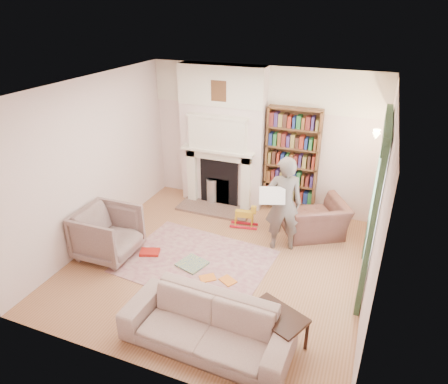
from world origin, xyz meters
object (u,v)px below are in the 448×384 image
at_px(rocking_horse, 244,216).
at_px(armchair_reading, 315,219).
at_px(bookcase, 292,157).
at_px(coffee_table, 276,329).
at_px(armchair_left, 108,233).
at_px(paraffin_heater, 212,191).
at_px(man_reading, 284,204).
at_px(sofa, 207,325).

bearing_deg(rocking_horse, armchair_reading, -1.56).
bearing_deg(armchair_reading, rocking_horse, -21.02).
relative_size(armchair_reading, rocking_horse, 2.01).
relative_size(bookcase, coffee_table, 2.64).
relative_size(armchair_left, paraffin_heater, 1.66).
distance_m(bookcase, armchair_left, 3.62).
height_order(armchair_reading, man_reading, man_reading).
distance_m(coffee_table, rocking_horse, 2.83).
xyz_separation_m(armchair_reading, man_reading, (-0.45, -0.60, 0.50)).
xyz_separation_m(paraffin_heater, rocking_horse, (0.93, -0.69, -0.05)).
distance_m(bookcase, paraffin_heater, 1.81).
bearing_deg(armchair_left, paraffin_heater, -20.81).
distance_m(man_reading, rocking_horse, 1.09).
height_order(bookcase, rocking_horse, bookcase).
distance_m(armchair_left, paraffin_heater, 2.53).
height_order(armchair_reading, sofa, armchair_reading).
xyz_separation_m(armchair_reading, paraffin_heater, (-2.20, 0.49, -0.06)).
distance_m(bookcase, armchair_reading, 1.27).
bearing_deg(paraffin_heater, sofa, -67.93).
height_order(armchair_reading, coffee_table, armchair_reading).
bearing_deg(bookcase, armchair_left, -132.87).
xyz_separation_m(armchair_reading, sofa, (-0.76, -3.06, -0.03)).
bearing_deg(rocking_horse, sofa, -90.28).
relative_size(bookcase, paraffin_heater, 3.36).
relative_size(man_reading, paraffin_heater, 3.02).
bearing_deg(bookcase, man_reading, -81.98).
height_order(man_reading, coffee_table, man_reading).
relative_size(coffee_table, paraffin_heater, 1.27).
distance_m(bookcase, rocking_horse, 1.46).
distance_m(paraffin_heater, rocking_horse, 1.16).
xyz_separation_m(armchair_left, coffee_table, (3.06, -0.84, -0.19)).
relative_size(armchair_left, man_reading, 0.55).
bearing_deg(rocking_horse, coffee_table, -73.50).
height_order(bookcase, armchair_left, bookcase).
bearing_deg(man_reading, coffee_table, 82.22).
relative_size(armchair_reading, paraffin_heater, 1.87).
bearing_deg(paraffin_heater, coffee_table, -55.50).
height_order(armchair_reading, paraffin_heater, armchair_reading).
bearing_deg(bookcase, coffee_table, -79.27).
xyz_separation_m(bookcase, rocking_horse, (-0.63, -0.91, -0.95)).
distance_m(bookcase, sofa, 3.87).
height_order(sofa, rocking_horse, sofa).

